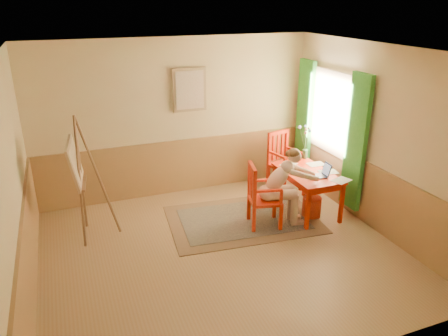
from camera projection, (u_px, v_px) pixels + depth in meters
name	position (u px, v px, depth m)	size (l,w,h in m)	color
room	(221.00, 160.00, 5.66)	(5.04, 4.54, 2.84)	#A27D53
wainscot	(203.00, 198.00, 6.68)	(5.00, 4.50, 1.00)	olive
window	(329.00, 125.00, 7.45)	(0.12, 2.01, 2.20)	white
wall_portrait	(190.00, 90.00, 7.47)	(0.60, 0.05, 0.76)	tan
rug	(243.00, 219.00, 7.05)	(2.54, 1.82, 0.02)	#8C7251
table	(307.00, 177.00, 7.10)	(0.72, 1.20, 0.72)	red
chair_left	(262.00, 196.00, 6.69)	(0.57, 0.55, 1.04)	red
chair_back	(283.00, 161.00, 8.03)	(0.59, 0.60, 1.10)	red
figure	(283.00, 184.00, 6.68)	(0.98, 0.53, 1.27)	beige
laptop	(320.00, 174.00, 6.88)	(0.37, 0.24, 0.22)	#1E2338
papers	(318.00, 170.00, 7.15)	(0.79, 1.22, 0.00)	white
vase	(305.00, 143.00, 7.60)	(0.22, 0.31, 0.60)	#3F724C
wastebasket	(312.00, 207.00, 7.12)	(0.31, 0.31, 0.33)	#C03C21
easel	(78.00, 167.00, 6.17)	(0.67, 0.85, 1.90)	brown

